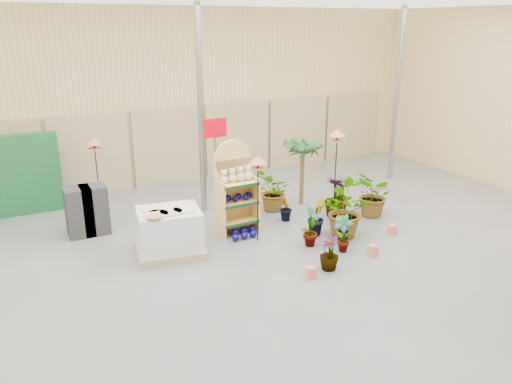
% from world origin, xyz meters
% --- Properties ---
extents(room, '(15.20, 12.10, 4.70)m').
position_xyz_m(room, '(0.00, 0.91, 2.21)').
color(room, '#5B5B5B').
rests_on(room, ground).
extents(display_shelf, '(0.80, 0.51, 1.90)m').
position_xyz_m(display_shelf, '(0.14, 2.14, 0.87)').
color(display_shelf, '#D7B05A').
rests_on(display_shelf, ground).
extents(teddy_bears, '(0.70, 0.19, 0.30)m').
position_xyz_m(teddy_bears, '(0.17, 2.05, 1.20)').
color(teddy_bears, beige).
rests_on(teddy_bears, display_shelf).
extents(gazing_balls_shelf, '(0.70, 0.24, 0.13)m').
position_xyz_m(gazing_balls_shelf, '(0.14, 2.03, 0.75)').
color(gazing_balls_shelf, '#0B0656').
rests_on(gazing_balls_shelf, display_shelf).
extents(gazing_balls_floor, '(0.63, 0.39, 0.15)m').
position_xyz_m(gazing_balls_floor, '(0.15, 1.74, 0.07)').
color(gazing_balls_floor, '#0B0656').
rests_on(gazing_balls_floor, ground).
extents(pallet_stack, '(1.36, 1.20, 0.90)m').
position_xyz_m(pallet_stack, '(-1.40, 1.67, 0.43)').
color(pallet_stack, '#9C8B62').
rests_on(pallet_stack, ground).
extents(charcoal_planters, '(0.80, 0.50, 1.00)m').
position_xyz_m(charcoal_planters, '(-2.57, 3.34, 0.50)').
color(charcoal_planters, black).
rests_on(charcoal_planters, ground).
extents(trellis_stock, '(2.00, 0.30, 1.80)m').
position_xyz_m(trellis_stock, '(-3.80, 5.20, 0.90)').
color(trellis_stock, '#155427').
rests_on(trellis_stock, ground).
extents(offer_sign, '(0.50, 0.08, 2.20)m').
position_xyz_m(offer_sign, '(0.10, 2.98, 1.57)').
color(offer_sign, gray).
rests_on(offer_sign, ground).
extents(bird_table_front, '(0.34, 0.34, 1.72)m').
position_xyz_m(bird_table_front, '(0.32, 1.46, 1.59)').
color(bird_table_front, black).
rests_on(bird_table_front, ground).
extents(bird_table_right, '(0.34, 0.34, 1.98)m').
position_xyz_m(bird_table_right, '(2.36, 1.79, 1.84)').
color(bird_table_right, black).
rests_on(bird_table_right, ground).
extents(bird_table_back, '(0.34, 0.34, 1.75)m').
position_xyz_m(bird_table_back, '(-2.14, 4.34, 1.62)').
color(bird_table_back, black).
rests_on(bird_table_back, ground).
extents(palm, '(0.70, 0.70, 1.63)m').
position_xyz_m(palm, '(2.21, 2.87, 1.39)').
color(palm, brown).
rests_on(palm, ground).
extents(potted_plant_0, '(0.54, 0.56, 0.88)m').
position_xyz_m(potted_plant_0, '(1.09, 0.77, 0.44)').
color(potted_plant_0, '#1F511D').
rests_on(potted_plant_0, ground).
extents(potted_plant_1, '(0.53, 0.52, 0.75)m').
position_xyz_m(potted_plant_1, '(1.52, 1.21, 0.38)').
color(potted_plant_1, '#1F511D').
rests_on(potted_plant_1, ground).
extents(potted_plant_2, '(0.93, 1.05, 1.09)m').
position_xyz_m(potted_plant_2, '(1.93, 0.91, 0.55)').
color(potted_plant_2, '#1F511D').
rests_on(potted_plant_2, ground).
extents(potted_plant_3, '(0.66, 0.66, 0.92)m').
position_xyz_m(potted_plant_3, '(2.45, 1.81, 0.46)').
color(potted_plant_3, '#1F511D').
rests_on(potted_plant_3, ground).
extents(potted_plant_4, '(0.49, 0.52, 0.81)m').
position_xyz_m(potted_plant_4, '(2.93, 2.28, 0.41)').
color(potted_plant_4, '#1F511D').
rests_on(potted_plant_4, ground).
extents(potted_plant_5, '(0.39, 0.41, 0.59)m').
position_xyz_m(potted_plant_5, '(1.33, 2.09, 0.30)').
color(potted_plant_5, '#1F511D').
rests_on(potted_plant_5, ground).
extents(potted_plant_6, '(1.10, 1.11, 0.93)m').
position_xyz_m(potted_plant_6, '(1.39, 2.75, 0.47)').
color(potted_plant_6, '#1F511D').
rests_on(potted_plant_6, ground).
extents(potted_plant_7, '(0.39, 0.39, 0.61)m').
position_xyz_m(potted_plant_7, '(0.85, -0.18, 0.31)').
color(potted_plant_7, '#1F511D').
rests_on(potted_plant_7, ground).
extents(potted_plant_8, '(0.40, 0.45, 0.71)m').
position_xyz_m(potted_plant_8, '(1.49, 0.29, 0.36)').
color(potted_plant_8, '#1F511D').
rests_on(potted_plant_8, ground).
extents(potted_plant_9, '(0.36, 0.38, 0.54)m').
position_xyz_m(potted_plant_9, '(1.73, 0.64, 0.27)').
color(potted_plant_9, '#1F511D').
rests_on(potted_plant_9, ground).
extents(potted_plant_10, '(1.00, 1.08, 1.00)m').
position_xyz_m(potted_plant_10, '(3.19, 1.44, 0.50)').
color(potted_plant_10, '#1F511D').
rests_on(potted_plant_10, ground).
extents(potted_plant_11, '(0.44, 0.44, 0.73)m').
position_xyz_m(potted_plant_11, '(0.58, 2.38, 0.37)').
color(potted_plant_11, '#1F511D').
rests_on(potted_plant_11, ground).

